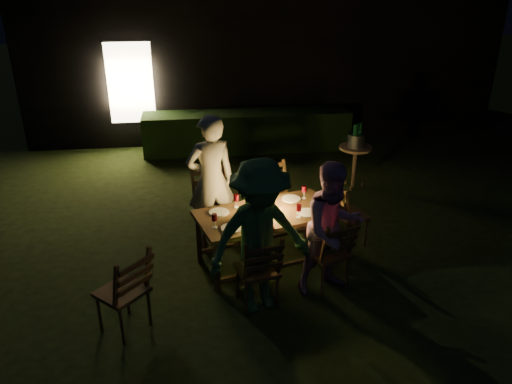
{
  "coord_description": "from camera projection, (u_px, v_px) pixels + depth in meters",
  "views": [
    {
      "loc": [
        -1.56,
        -6.01,
        3.54
      ],
      "look_at": [
        -0.84,
        -0.3,
        0.89
      ],
      "focal_mm": 35.0,
      "sensor_mm": 36.0,
      "label": 1
    }
  ],
  "objects": [
    {
      "name": "napkin_left",
      "position": [
        266.0,
        226.0,
        5.88
      ],
      "size": [
        0.18,
        0.14,
        0.01
      ],
      "primitive_type": "cube",
      "color": "red",
      "rests_on": "dining_table"
    },
    {
      "name": "wineglass_b",
      "position": [
        215.0,
        221.0,
        5.81
      ],
      "size": [
        0.06,
        0.06,
        0.18
      ],
      "primitive_type": null,
      "color": "#59070F",
      "rests_on": "dining_table"
    },
    {
      "name": "chair_end",
      "position": [
        348.0,
        225.0,
        6.82
      ],
      "size": [
        0.54,
        0.52,
        0.94
      ],
      "rotation": [
        0.0,
        0.0,
        -1.31
      ],
      "color": "#4D3519",
      "rests_on": "ground"
    },
    {
      "name": "ice_bucket",
      "position": [
        356.0,
        140.0,
        8.31
      ],
      "size": [
        0.3,
        0.3,
        0.22
      ],
      "primitive_type": "cylinder",
      "color": "#A5A8AD",
      "rests_on": "side_table"
    },
    {
      "name": "plate_far_right",
      "position": [
        291.0,
        199.0,
        6.54
      ],
      "size": [
        0.25,
        0.25,
        0.01
      ],
      "primitive_type": "cylinder",
      "color": "white",
      "rests_on": "dining_table"
    },
    {
      "name": "chair_near_right",
      "position": [
        328.0,
        264.0,
        5.89
      ],
      "size": [
        0.58,
        0.6,
        0.98
      ],
      "rotation": [
        0.0,
        0.0,
        0.37
      ],
      "color": "#4D3519",
      "rests_on": "ground"
    },
    {
      "name": "garden_envelope",
      "position": [
        256.0,
        53.0,
        11.96
      ],
      "size": [
        40.0,
        40.0,
        3.2
      ],
      "color": "black",
      "rests_on": "ground"
    },
    {
      "name": "bottle_bucket_b",
      "position": [
        359.0,
        137.0,
        8.33
      ],
      "size": [
        0.07,
        0.07,
        0.32
      ],
      "primitive_type": "cylinder",
      "color": "#0F471E",
      "rests_on": "side_table"
    },
    {
      "name": "napkin_right",
      "position": [
        317.0,
        214.0,
        6.14
      ],
      "size": [
        0.18,
        0.14,
        0.01
      ],
      "primitive_type": "cube",
      "color": "red",
      "rests_on": "dining_table"
    },
    {
      "name": "bottle_table",
      "position": [
        248.0,
        206.0,
        6.05
      ],
      "size": [
        0.07,
        0.07,
        0.28
      ],
      "primitive_type": "cylinder",
      "color": "#0F471E",
      "rests_on": "dining_table"
    },
    {
      "name": "chair_far_right",
      "position": [
        279.0,
        209.0,
        7.21
      ],
      "size": [
        0.59,
        0.61,
        0.99
      ],
      "rotation": [
        0.0,
        0.0,
        3.54
      ],
      "color": "#4D3519",
      "rests_on": "ground"
    },
    {
      "name": "chair_far_left",
      "position": [
        214.0,
        220.0,
        6.85
      ],
      "size": [
        0.57,
        0.6,
        1.06
      ],
      "rotation": [
        0.0,
        0.0,
        3.36
      ],
      "color": "#4D3519",
      "rests_on": "ground"
    },
    {
      "name": "chair_spare",
      "position": [
        125.0,
        304.0,
        5.18
      ],
      "size": [
        0.66,
        0.66,
        1.02
      ],
      "rotation": [
        0.0,
        0.0,
        0.82
      ],
      "color": "#4D3519",
      "rests_on": "ground"
    },
    {
      "name": "plate_near_left",
      "position": [
        231.0,
        228.0,
        5.82
      ],
      "size": [
        0.25,
        0.25,
        0.01
      ],
      "primitive_type": "cylinder",
      "color": "white",
      "rests_on": "dining_table"
    },
    {
      "name": "chair_near_left",
      "position": [
        258.0,
        282.0,
        5.57
      ],
      "size": [
        0.52,
        0.54,
        0.97
      ],
      "rotation": [
        0.0,
        0.0,
        0.2
      ],
      "color": "#4D3519",
      "rests_on": "ground"
    },
    {
      "name": "wineglass_d",
      "position": [
        304.0,
        192.0,
        6.53
      ],
      "size": [
        0.06,
        0.06,
        0.18
      ],
      "primitive_type": null,
      "color": "#59070F",
      "rests_on": "dining_table"
    },
    {
      "name": "person_opp_left",
      "position": [
        260.0,
        238.0,
        5.28
      ],
      "size": [
        1.28,
        0.95,
        1.78
      ],
      "primitive_type": "imported",
      "rotation": [
        0.0,
        0.0,
        0.28
      ],
      "color": "#356A37",
      "rests_on": "ground"
    },
    {
      "name": "wineglass_a",
      "position": [
        236.0,
        201.0,
        6.29
      ],
      "size": [
        0.06,
        0.06,
        0.18
      ],
      "primitive_type": null,
      "color": "#59070F",
      "rests_on": "dining_table"
    },
    {
      "name": "wineglass_e",
      "position": [
        269.0,
        218.0,
        5.88
      ],
      "size": [
        0.06,
        0.06,
        0.18
      ],
      "primitive_type": null,
      "color": "silver",
      "rests_on": "dining_table"
    },
    {
      "name": "wineglass_c",
      "position": [
        299.0,
        211.0,
        6.04
      ],
      "size": [
        0.06,
        0.06,
        0.18
      ],
      "primitive_type": null,
      "color": "#59070F",
      "rests_on": "dining_table"
    },
    {
      "name": "plate_far_left",
      "position": [
        219.0,
        212.0,
        6.19
      ],
      "size": [
        0.25,
        0.25,
        0.01
      ],
      "primitive_type": "cylinder",
      "color": "white",
      "rests_on": "dining_table"
    },
    {
      "name": "phone",
      "position": [
        228.0,
        233.0,
        5.73
      ],
      "size": [
        0.14,
        0.07,
        0.01
      ],
      "primitive_type": "cube",
      "color": "black",
      "rests_on": "dining_table"
    },
    {
      "name": "plate_near_right",
      "position": [
        307.0,
        213.0,
        6.17
      ],
      "size": [
        0.25,
        0.25,
        0.01
      ],
      "primitive_type": "cylinder",
      "color": "white",
      "rests_on": "dining_table"
    },
    {
      "name": "person_opp_right",
      "position": [
        333.0,
        229.0,
        5.64
      ],
      "size": [
        0.91,
        0.79,
        1.6
      ],
      "primitive_type": "imported",
      "rotation": [
        0.0,
        0.0,
        0.28
      ],
      "color": "#B079A0",
      "rests_on": "ground"
    },
    {
      "name": "dining_table",
      "position": [
        267.0,
        217.0,
        6.23
      ],
      "size": [
        1.89,
        1.29,
        0.72
      ],
      "rotation": [
        0.0,
        0.0,
        0.28
      ],
      "color": "#4D3519",
      "rests_on": "ground"
    },
    {
      "name": "lantern",
      "position": [
        269.0,
        199.0,
        6.19
      ],
      "size": [
        0.16,
        0.16,
        0.35
      ],
      "color": "white",
      "rests_on": "dining_table"
    },
    {
      "name": "person_house_side",
      "position": [
        211.0,
        180.0,
        6.65
      ],
      "size": [
        0.75,
        0.6,
        1.81
      ],
      "primitive_type": "imported",
      "rotation": [
        0.0,
        0.0,
        3.42
      ],
      "color": "beige",
      "rests_on": "ground"
    },
    {
      "name": "side_table",
      "position": [
        356.0,
        151.0,
        8.39
      ],
      "size": [
        0.55,
        0.55,
        0.74
      ],
      "color": "olive",
      "rests_on": "ground"
    },
    {
      "name": "bottle_bucket_a",
      "position": [
        355.0,
        138.0,
        8.25
      ],
      "size": [
        0.07,
        0.07,
        0.32
      ],
      "primitive_type": "cylinder",
      "color": "#0F471E",
      "rests_on": "side_table"
    }
  ]
}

